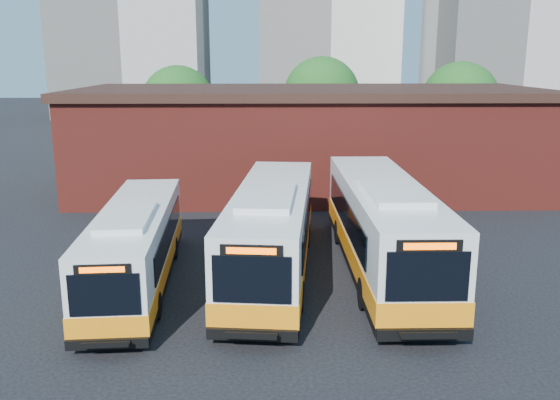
{
  "coord_description": "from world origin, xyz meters",
  "views": [
    {
      "loc": [
        -2.53,
        -17.38,
        8.22
      ],
      "look_at": [
        -2.13,
        4.14,
        3.04
      ],
      "focal_mm": 38.0,
      "sensor_mm": 36.0,
      "label": 1
    }
  ],
  "objects_px": {
    "transit_worker": "(407,311)",
    "bus_midwest": "(272,234)",
    "bus_west": "(136,249)",
    "bus_mideast": "(383,230)"
  },
  "relations": [
    {
      "from": "transit_worker",
      "to": "bus_midwest",
      "type": "bearing_deg",
      "value": 39.84
    },
    {
      "from": "bus_west",
      "to": "transit_worker",
      "type": "distance_m",
      "value": 10.03
    },
    {
      "from": "bus_west",
      "to": "bus_mideast",
      "type": "distance_m",
      "value": 9.43
    },
    {
      "from": "bus_midwest",
      "to": "transit_worker",
      "type": "relative_size",
      "value": 7.76
    },
    {
      "from": "bus_west",
      "to": "transit_worker",
      "type": "xyz_separation_m",
      "value": [
        8.99,
        -4.42,
        -0.55
      ]
    },
    {
      "from": "bus_west",
      "to": "bus_midwest",
      "type": "relative_size",
      "value": 0.87
    },
    {
      "from": "bus_mideast",
      "to": "transit_worker",
      "type": "xyz_separation_m",
      "value": [
        -0.34,
        -5.8,
        -0.84
      ]
    },
    {
      "from": "bus_midwest",
      "to": "bus_mideast",
      "type": "height_order",
      "value": "bus_mideast"
    },
    {
      "from": "bus_mideast",
      "to": "bus_west",
      "type": "bearing_deg",
      "value": -171.72
    },
    {
      "from": "bus_west",
      "to": "bus_midwest",
      "type": "xyz_separation_m",
      "value": [
        4.99,
        1.17,
        0.21
      ]
    }
  ]
}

